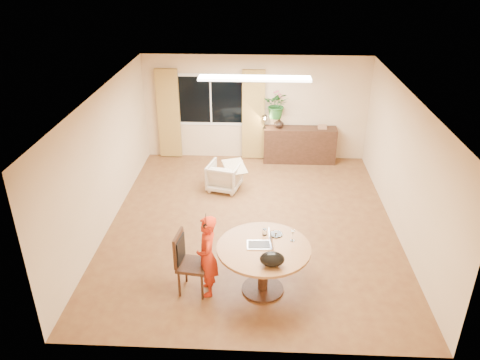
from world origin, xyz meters
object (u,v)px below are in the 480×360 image
Objects in this scene: dining_chair at (193,263)px; child at (207,256)px; armchair at (224,176)px; dining_table at (263,256)px; sideboard at (300,145)px.

dining_chair is 0.28m from child.
armchair is at bearing 173.12° from child.
child reaches higher than dining_table.
sideboard is (1.76, 1.59, 0.13)m from armchair.
armchair is at bearing 94.56° from dining_chair.
child is at bearing 3.08° from dining_chair.
sideboard reaches higher than dining_table.
armchair is 2.37m from sideboard.
armchair is (-0.02, 3.48, -0.36)m from child.
dining_chair is at bearing 100.89° from armchair.
dining_chair is 0.76× the size of child.
sideboard is at bearing 76.78° from dining_chair.
dining_table is 1.39× the size of dining_chair.
dining_chair reaches higher than dining_table.
sideboard is (0.89, 5.00, -0.20)m from dining_table.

